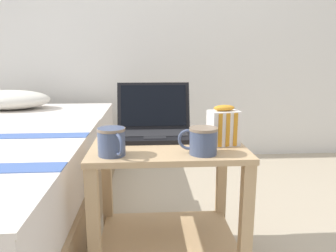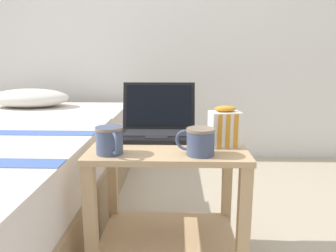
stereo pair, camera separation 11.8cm
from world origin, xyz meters
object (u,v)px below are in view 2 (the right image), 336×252
cell_phone (216,135)px  mug_front_right (110,139)px  laptop (158,125)px  mug_front_left (200,140)px  snack_bag (225,128)px

cell_phone → mug_front_right: bearing=-145.3°
laptop → mug_front_right: size_ratio=2.49×
laptop → mug_front_left: bearing=-59.6°
snack_bag → laptop: bearing=148.8°
snack_bag → mug_front_left: bearing=-130.9°
mug_front_left → snack_bag: 0.16m
mug_front_left → laptop: bearing=120.4°
snack_bag → cell_phone: size_ratio=1.04×
laptop → snack_bag: laptop is taller
laptop → mug_front_right: laptop is taller
laptop → mug_front_left: 0.33m
mug_front_left → snack_bag: (0.10, 0.12, 0.02)m
laptop → mug_front_left: size_ratio=2.35×
cell_phone → mug_front_left: bearing=-107.6°
laptop → cell_phone: (0.26, 0.01, -0.04)m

